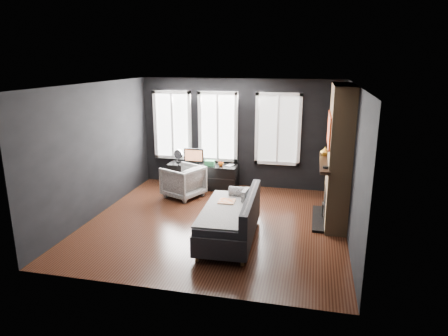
% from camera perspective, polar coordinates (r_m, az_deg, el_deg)
% --- Properties ---
extents(floor, '(5.00, 5.00, 0.00)m').
position_cam_1_polar(floor, '(8.03, -1.18, -7.76)').
color(floor, black).
rests_on(floor, ground).
extents(ceiling, '(5.00, 5.00, 0.00)m').
position_cam_1_polar(ceiling, '(7.40, -1.30, 11.86)').
color(ceiling, white).
rests_on(ceiling, ground).
extents(wall_back, '(5.00, 0.02, 2.70)m').
position_cam_1_polar(wall_back, '(9.99, 2.26, 4.94)').
color(wall_back, black).
rests_on(wall_back, ground).
extents(wall_left, '(0.02, 5.00, 2.70)m').
position_cam_1_polar(wall_left, '(8.54, -17.74, 2.45)').
color(wall_left, black).
rests_on(wall_left, ground).
extents(wall_right, '(0.02, 5.00, 2.70)m').
position_cam_1_polar(wall_right, '(7.42, 17.85, 0.55)').
color(wall_right, black).
rests_on(wall_right, ground).
extents(windows, '(4.00, 0.16, 1.76)m').
position_cam_1_polar(windows, '(9.91, -0.33, 10.88)').
color(windows, white).
rests_on(windows, wall_back).
extents(fireplace, '(0.70, 1.62, 2.70)m').
position_cam_1_polar(fireplace, '(7.98, 16.09, 1.71)').
color(fireplace, '#93724C').
rests_on(fireplace, floor).
extents(sofa, '(1.08, 2.04, 0.86)m').
position_cam_1_polar(sofa, '(7.15, 0.75, -6.98)').
color(sofa, '#262629').
rests_on(sofa, floor).
extents(stripe_pillow, '(0.12, 0.35, 0.34)m').
position_cam_1_polar(stripe_pillow, '(7.51, 3.08, -4.34)').
color(stripe_pillow, gray).
rests_on(stripe_pillow, sofa).
extents(armchair, '(1.01, 1.04, 0.82)m').
position_cam_1_polar(armchair, '(9.39, -5.86, -1.70)').
color(armchair, white).
rests_on(armchair, floor).
extents(media_console, '(1.76, 0.59, 0.60)m').
position_cam_1_polar(media_console, '(10.07, -2.98, -1.12)').
color(media_console, black).
rests_on(media_console, floor).
extents(monitor, '(0.51, 0.11, 0.45)m').
position_cam_1_polar(monitor, '(9.97, -4.34, 1.82)').
color(monitor, black).
rests_on(monitor, media_console).
extents(desk_fan, '(0.30, 0.30, 0.35)m').
position_cam_1_polar(desk_fan, '(10.19, -6.53, 1.76)').
color(desk_fan, '#A5A5A5').
rests_on(desk_fan, media_console).
extents(mug, '(0.12, 0.10, 0.12)m').
position_cam_1_polar(mug, '(9.80, -0.47, 0.63)').
color(mug, '#CA570F').
rests_on(mug, media_console).
extents(book, '(0.15, 0.07, 0.21)m').
position_cam_1_polar(book, '(9.87, 0.50, 1.00)').
color(book, tan).
rests_on(book, media_console).
extents(storage_box, '(0.24, 0.15, 0.13)m').
position_cam_1_polar(storage_box, '(9.86, -2.05, 0.72)').
color(storage_box, '#266E3E').
rests_on(storage_box, media_console).
extents(mantel_vase, '(0.22, 0.23, 0.18)m').
position_cam_1_polar(mantel_vase, '(8.41, 14.24, 2.31)').
color(mantel_vase, gold).
rests_on(mantel_vase, fireplace).
extents(mantel_clock, '(0.15, 0.15, 0.04)m').
position_cam_1_polar(mantel_clock, '(7.46, 14.32, 0.10)').
color(mantel_clock, black).
rests_on(mantel_clock, fireplace).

